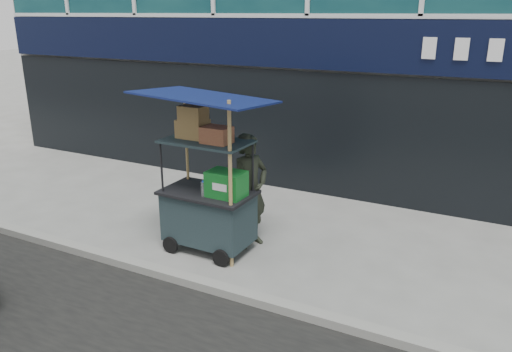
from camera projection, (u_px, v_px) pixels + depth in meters
The scene contains 4 objects.
ground at pixel (195, 277), 6.86m from camera, with size 80.00×80.00×0.00m, color slate.
curb at pixel (187, 280), 6.67m from camera, with size 80.00×0.18×0.12m, color gray.
vendor_cart at pixel (209, 197), 7.40m from camera, with size 1.82×1.30×2.44m.
vendor_man at pixel (250, 191), 7.56m from camera, with size 0.65×0.42×1.77m, color #24291E.
Camera 1 is at (3.53, -5.02, 3.47)m, focal length 35.00 mm.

